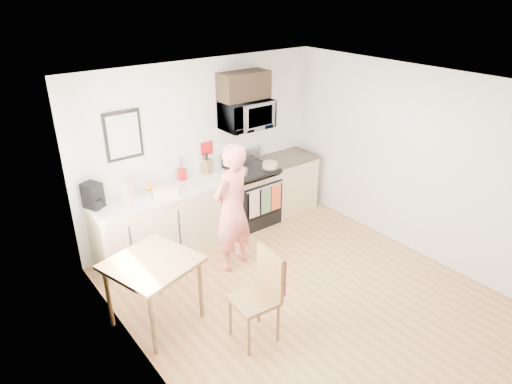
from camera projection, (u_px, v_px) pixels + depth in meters
floor at (306, 297)px, 5.67m from camera, size 4.60×4.60×0.00m
back_wall at (203, 149)px, 6.77m from camera, size 4.00×0.04×2.60m
left_wall at (146, 266)px, 4.01m from camera, size 0.04×4.60×2.60m
right_wall at (417, 164)px, 6.22m from camera, size 0.04×4.60×2.60m
ceiling at (318, 88)px, 4.56m from camera, size 4.00×4.60×0.04m
window at (112, 207)px, 4.50m from camera, size 0.06×1.40×1.50m
cabinet_left at (169, 222)px, 6.47m from camera, size 2.10×0.60×0.90m
countertop_left at (166, 193)px, 6.27m from camera, size 2.14×0.64×0.04m
cabinet_right at (288, 183)px, 7.70m from camera, size 0.84×0.60×0.90m
countertop_right at (288, 157)px, 7.50m from camera, size 0.88×0.64×0.04m
range at (251, 197)px, 7.25m from camera, size 0.76×0.70×1.16m
microwave at (246, 115)px, 6.76m from camera, size 0.76×0.51×0.42m
upper_cabinet at (244, 86)px, 6.61m from camera, size 0.76×0.35×0.40m
wall_art at (123, 135)px, 5.90m from camera, size 0.50×0.04×0.65m
wall_trivet at (207, 148)px, 6.78m from camera, size 0.20×0.02×0.20m
person at (232, 208)px, 5.94m from camera, size 0.73×0.58×1.76m
dining_table at (152, 269)px, 4.97m from camera, size 0.94×0.94×0.81m
chair at (265, 283)px, 4.82m from camera, size 0.52×0.47×1.04m
knife_block at (207, 166)px, 6.82m from camera, size 0.12×0.15×0.22m
utensil_crock at (182, 170)px, 6.56m from camera, size 0.13×0.13×0.38m
fruit_bowl at (151, 189)px, 6.24m from camera, size 0.23×0.23×0.11m
milk_carton at (128, 192)px, 5.92m from camera, size 0.14×0.14×0.28m
coffee_maker at (93, 196)px, 5.76m from camera, size 0.26×0.31×0.33m
bread_bag at (165, 191)px, 6.12m from camera, size 0.36×0.25×0.12m
cake at (270, 166)px, 7.04m from camera, size 0.29×0.29×0.09m
kettle at (237, 163)px, 7.00m from camera, size 0.19×0.19×0.24m
pot at (241, 172)px, 6.77m from camera, size 0.22×0.35×0.11m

